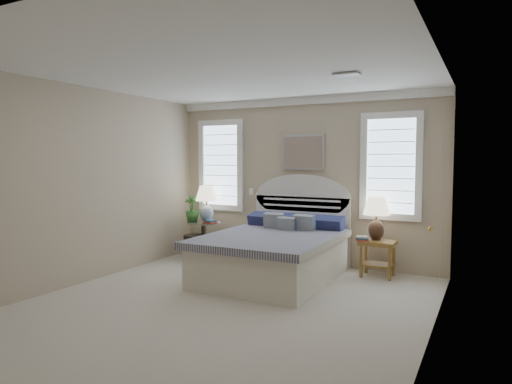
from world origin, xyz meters
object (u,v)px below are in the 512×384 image
at_px(bed, 276,251).
at_px(floor_pot, 197,247).
at_px(side_table_left, 204,236).
at_px(nightstand_right, 378,251).
at_px(lamp_right, 377,213).
at_px(lamp_left, 207,199).

relative_size(bed, floor_pot, 4.98).
distance_m(bed, floor_pot, 1.78).
height_order(side_table_left, nightstand_right, side_table_left).
bearing_deg(lamp_right, bed, -149.09).
relative_size(lamp_left, lamp_right, 0.98).
bearing_deg(lamp_left, lamp_right, 0.95).
height_order(side_table_left, lamp_left, lamp_left).
height_order(nightstand_right, lamp_left, lamp_left).
distance_m(side_table_left, lamp_right, 2.96).
bearing_deg(floor_pot, side_table_left, 63.65).
relative_size(nightstand_right, lamp_left, 0.85).
xyz_separation_m(nightstand_right, lamp_left, (-2.96, 0.01, 0.62)).
bearing_deg(nightstand_right, bed, -151.97).
xyz_separation_m(bed, side_table_left, (-1.65, 0.59, 0.00)).
height_order(side_table_left, lamp_right, lamp_right).
bearing_deg(lamp_left, floor_pot, -102.21).
bearing_deg(floor_pot, lamp_right, 5.35).
relative_size(floor_pot, lamp_left, 0.73).
bearing_deg(bed, lamp_left, 156.95).
bearing_deg(side_table_left, lamp_left, 94.02).
bearing_deg(lamp_left, bed, -23.05).
distance_m(lamp_left, lamp_right, 2.92).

